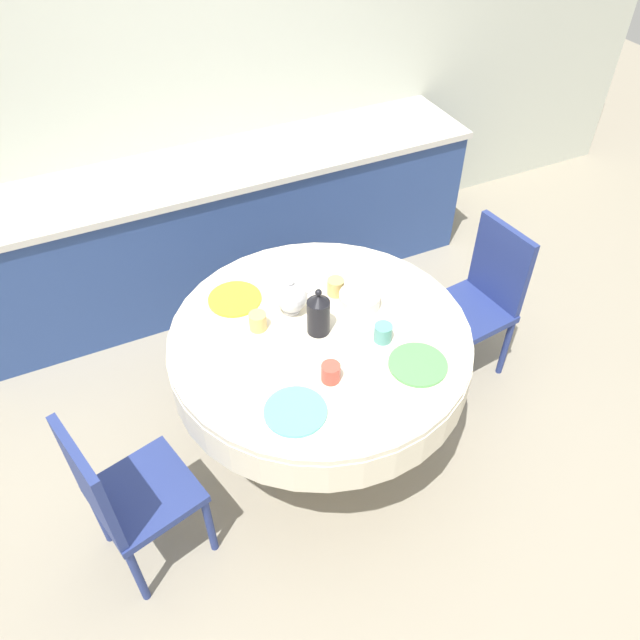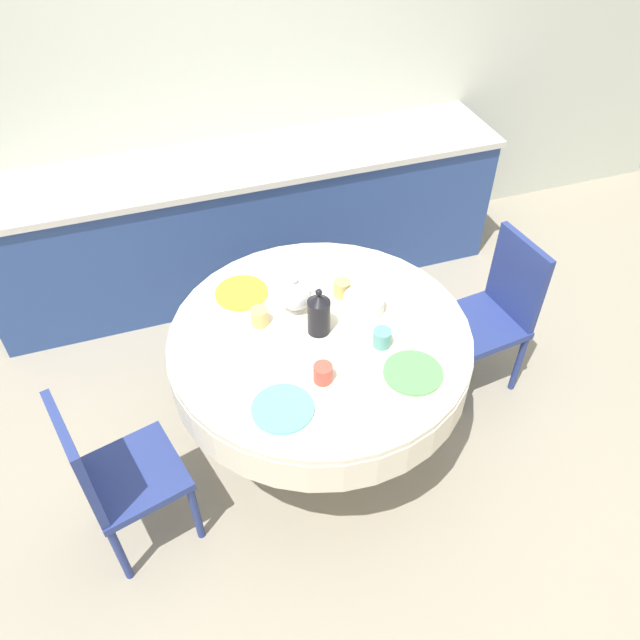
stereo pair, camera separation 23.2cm
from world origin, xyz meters
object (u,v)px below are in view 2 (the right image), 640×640
object	(u,v)px
chair_left	(495,309)
teapot	(295,295)
chair_right	(112,473)
coffee_carafe	(319,313)

from	to	relation	value
chair_left	teapot	xyz separation A→B (m)	(-1.09, 0.07, 0.35)
chair_right	teapot	xyz separation A→B (m)	(0.95, 0.46, 0.35)
chair_right	coffee_carafe	xyz separation A→B (m)	(1.01, 0.28, 0.37)
chair_right	teapot	bearing A→B (deg)	100.92
coffee_carafe	chair_left	bearing A→B (deg)	5.89
chair_left	coffee_carafe	bearing A→B (deg)	89.14
teapot	chair_left	bearing A→B (deg)	-3.68
coffee_carafe	teapot	xyz separation A→B (m)	(-0.06, 0.18, -0.02)
chair_left	teapot	bearing A→B (deg)	79.58
coffee_carafe	teapot	distance (m)	0.19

